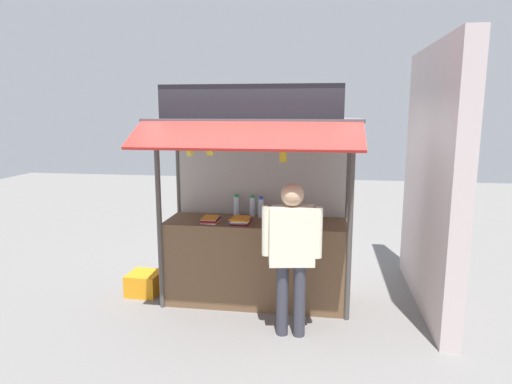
{
  "coord_description": "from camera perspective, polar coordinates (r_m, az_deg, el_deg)",
  "views": [
    {
      "loc": [
        0.78,
        -5.07,
        2.29
      ],
      "look_at": [
        0.0,
        0.0,
        1.35
      ],
      "focal_mm": 31.52,
      "sensor_mm": 36.0,
      "label": 1
    }
  ],
  "objects": [
    {
      "name": "magazine_stack_rear_center",
      "position": [
        5.29,
        -5.77,
        -3.49
      ],
      "size": [
        0.21,
        0.29,
        0.05
      ],
      "color": "white",
      "rests_on": "stall_counter"
    },
    {
      "name": "water_bottle_far_left",
      "position": [
        5.46,
        0.64,
        -2.0
      ],
      "size": [
        0.07,
        0.07,
        0.26
      ],
      "color": "silver",
      "rests_on": "stall_counter"
    },
    {
      "name": "magazine_stack_center",
      "position": [
        5.21,
        -2.0,
        -3.6
      ],
      "size": [
        0.25,
        0.31,
        0.06
      ],
      "color": "black",
      "rests_on": "stall_counter"
    },
    {
      "name": "water_bottle_back_left",
      "position": [
        5.56,
        -2.48,
        -1.73
      ],
      "size": [
        0.08,
        0.08,
        0.27
      ],
      "color": "silver",
      "rests_on": "stall_counter"
    },
    {
      "name": "banana_bunch_leftmost",
      "position": [
        4.82,
        -5.84,
        5.35
      ],
      "size": [
        0.09,
        0.1,
        0.26
      ],
      "color": "#332D23"
    },
    {
      "name": "vendor_person",
      "position": [
        4.52,
        4.54,
        -6.84
      ],
      "size": [
        0.6,
        0.26,
        1.58
      ],
      "rotation": [
        0.0,
        0.0,
        0.17
      ],
      "color": "#383842",
      "rests_on": "ground"
    },
    {
      "name": "ground_plane",
      "position": [
        5.62,
        0.0,
        -13.66
      ],
      "size": [
        20.0,
        20.0,
        0.0
      ],
      "primitive_type": "plane",
      "color": "slate"
    },
    {
      "name": "banana_bunch_inner_right",
      "position": [
        4.69,
        3.48,
        4.71
      ],
      "size": [
        0.1,
        0.1,
        0.32
      ],
      "color": "#332D23"
    },
    {
      "name": "water_bottle_back_right",
      "position": [
        5.53,
        -0.45,
        -1.81
      ],
      "size": [
        0.07,
        0.07,
        0.26
      ],
      "color": "silver",
      "rests_on": "stall_counter"
    },
    {
      "name": "banana_bunch_rightmost",
      "position": [
        4.88,
        -8.4,
        5.24
      ],
      "size": [
        0.08,
        0.08,
        0.27
      ],
      "color": "#332D23"
    },
    {
      "name": "water_bottle_mid_left",
      "position": [
        5.45,
        5.19,
        -1.99
      ],
      "size": [
        0.08,
        0.08,
        0.27
      ],
      "color": "silver",
      "rests_on": "stall_counter"
    },
    {
      "name": "stall_structure",
      "position": [
        5.25,
        0.11,
        2.11
      ],
      "size": [
        2.33,
        1.46,
        2.55
      ],
      "color": "#4C4742",
      "rests_on": "ground"
    },
    {
      "name": "neighbour_wall",
      "position": [
        5.57,
        21.47,
        1.55
      ],
      "size": [
        0.2,
        2.4,
        3.01
      ],
      "primitive_type": "cube",
      "color": "beige",
      "rests_on": "ground"
    },
    {
      "name": "plastic_crate",
      "position": [
        5.95,
        -13.96,
        -11.16
      ],
      "size": [
        0.4,
        0.4,
        0.27
      ],
      "primitive_type": "cube",
      "rotation": [
        0.0,
        0.0,
        -0.03
      ],
      "color": "orange",
      "rests_on": "ground"
    },
    {
      "name": "stall_counter",
      "position": [
        5.44,
        0.0,
        -8.84
      ],
      "size": [
        2.13,
        0.65,
        1.0
      ],
      "primitive_type": "cube",
      "color": "brown",
      "rests_on": "ground"
    }
  ]
}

